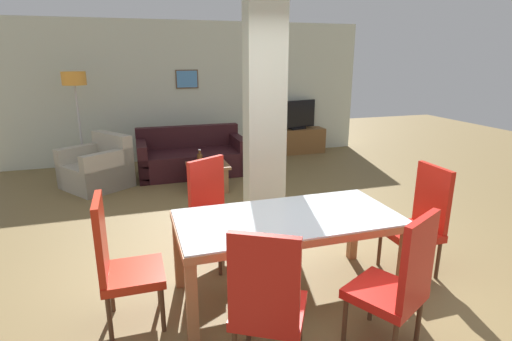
% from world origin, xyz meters
% --- Properties ---
extents(ground_plane, '(18.00, 18.00, 0.00)m').
position_xyz_m(ground_plane, '(0.00, 0.00, 0.00)').
color(ground_plane, brown).
extents(back_wall, '(7.20, 0.09, 2.70)m').
position_xyz_m(back_wall, '(-0.00, 5.22, 1.35)').
color(back_wall, beige).
rests_on(back_wall, ground_plane).
extents(divider_pillar, '(0.47, 0.29, 2.70)m').
position_xyz_m(divider_pillar, '(0.34, 1.66, 1.35)').
color(divider_pillar, beige).
rests_on(divider_pillar, ground_plane).
extents(dining_table, '(1.88, 0.91, 0.74)m').
position_xyz_m(dining_table, '(0.00, 0.00, 0.60)').
color(dining_table, '#A76941').
rests_on(dining_table, ground_plane).
extents(dining_chair_head_right, '(0.46, 0.46, 1.06)m').
position_xyz_m(dining_chair_head_right, '(1.35, 0.00, 0.55)').
color(dining_chair_head_right, red).
rests_on(dining_chair_head_right, ground_plane).
extents(dining_chair_far_left, '(0.63, 0.63, 1.06)m').
position_xyz_m(dining_chair_far_left, '(-0.47, 0.82, 0.55)').
color(dining_chair_far_left, red).
rests_on(dining_chair_far_left, ground_plane).
extents(dining_chair_near_left, '(0.63, 0.63, 1.06)m').
position_xyz_m(dining_chair_near_left, '(-0.47, -0.82, 0.55)').
color(dining_chair_near_left, red).
rests_on(dining_chair_near_left, ground_plane).
extents(dining_chair_head_left, '(0.46, 0.46, 1.06)m').
position_xyz_m(dining_chair_head_left, '(-1.37, 0.00, 0.55)').
color(dining_chair_head_left, red).
rests_on(dining_chair_head_left, ground_plane).
extents(dining_chair_near_right, '(0.62, 0.62, 1.06)m').
position_xyz_m(dining_chair_near_right, '(0.47, -0.88, 0.55)').
color(dining_chair_near_right, red).
rests_on(dining_chair_near_right, ground_plane).
extents(sofa, '(1.86, 0.93, 0.81)m').
position_xyz_m(sofa, '(-0.23, 4.05, 0.28)').
color(sofa, black).
rests_on(sofa, ground_plane).
extents(armchair, '(1.20, 1.21, 0.84)m').
position_xyz_m(armchair, '(-1.77, 3.72, 0.29)').
color(armchair, '#ADA693').
rests_on(armchair, ground_plane).
extents(coffee_table, '(0.62, 0.55, 0.42)m').
position_xyz_m(coffee_table, '(-0.13, 3.01, 0.22)').
color(coffee_table, brown).
rests_on(coffee_table, ground_plane).
extents(bottle, '(0.08, 0.08, 0.24)m').
position_xyz_m(bottle, '(-0.24, 3.03, 0.52)').
color(bottle, '#4C2D14').
rests_on(bottle, coffee_table).
extents(tv_stand, '(1.20, 0.40, 0.53)m').
position_xyz_m(tv_stand, '(2.18, 4.94, 0.26)').
color(tv_stand, brown).
rests_on(tv_stand, ground_plane).
extents(tv_screen, '(0.89, 0.28, 0.61)m').
position_xyz_m(tv_screen, '(2.18, 4.94, 0.82)').
color(tv_screen, black).
rests_on(tv_screen, tv_stand).
extents(floor_lamp, '(0.39, 0.39, 1.79)m').
position_xyz_m(floor_lamp, '(-2.06, 4.51, 1.52)').
color(floor_lamp, '#B7B7BC').
rests_on(floor_lamp, ground_plane).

